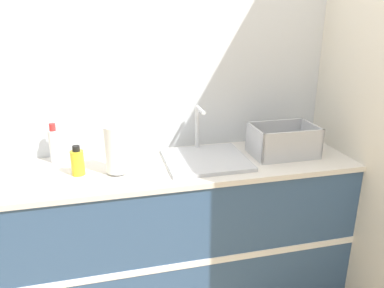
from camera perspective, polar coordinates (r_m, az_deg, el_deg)
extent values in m
cube|color=silver|center=(2.28, -3.46, 8.92)|extent=(4.36, 0.06, 2.60)
cube|color=beige|center=(2.41, 22.69, 8.01)|extent=(0.06, 2.55, 2.60)
cube|color=#33517A|center=(2.32, -1.60, -13.81)|extent=(1.96, 0.55, 0.88)
cube|color=white|center=(2.11, 0.05, -17.75)|extent=(1.96, 0.01, 0.04)
cube|color=silver|center=(2.11, -1.72, -3.35)|extent=(1.99, 0.58, 0.03)
cube|color=silver|center=(2.13, 2.10, -2.37)|extent=(0.46, 0.43, 0.02)
cylinder|color=silver|center=(2.26, 0.81, 2.57)|extent=(0.02, 0.02, 0.25)
cylinder|color=silver|center=(2.16, 1.32, 5.20)|extent=(0.02, 0.15, 0.02)
cylinder|color=#4C4C51|center=(2.02, -11.23, -4.21)|extent=(0.09, 0.09, 0.01)
cylinder|color=white|center=(1.97, -11.47, -0.78)|extent=(0.11, 0.11, 0.25)
cube|color=#B7BABF|center=(2.29, 13.55, -1.42)|extent=(0.37, 0.25, 0.01)
cube|color=#B7BABF|center=(2.16, 15.16, -0.29)|extent=(0.37, 0.01, 0.17)
cube|color=#B7BABF|center=(2.36, 12.42, 1.61)|extent=(0.37, 0.01, 0.17)
cube|color=#B7BABF|center=(2.19, 9.51, 0.35)|extent=(0.01, 0.25, 0.17)
cube|color=#B7BABF|center=(2.35, 17.66, 1.02)|extent=(0.01, 0.25, 0.17)
cylinder|color=yellow|center=(2.03, -17.03, -2.77)|extent=(0.07, 0.07, 0.13)
cylinder|color=black|center=(2.00, -17.25, -0.66)|extent=(0.04, 0.04, 0.03)
cylinder|color=white|center=(2.23, -20.17, -0.36)|extent=(0.06, 0.06, 0.19)
cylinder|color=red|center=(2.19, -20.51, 2.42)|extent=(0.03, 0.03, 0.04)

